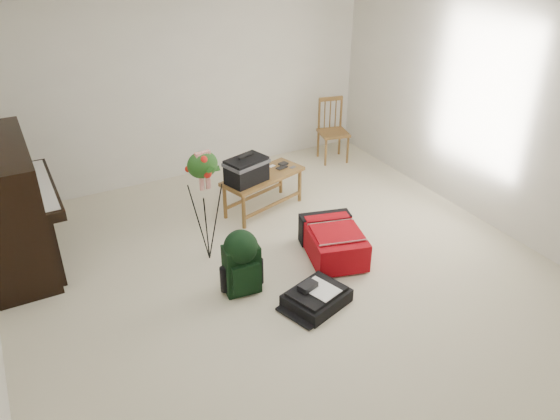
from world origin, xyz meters
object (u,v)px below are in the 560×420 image
flower_stand (206,207)px  dining_chair (332,131)px  piano (11,208)px  green_backpack (242,259)px  red_suitcase (330,239)px  bench (249,170)px  black_duffel (316,297)px

flower_stand → dining_chair: bearing=25.4°
piano → flower_stand: bearing=-27.1°
piano → green_backpack: bearing=-40.9°
dining_chair → red_suitcase: 2.42m
piano → flower_stand: size_ratio=1.24×
bench → green_backpack: (-0.70, -1.30, -0.19)m
green_backpack → flower_stand: flower_stand is taller
dining_chair → red_suitcase: dining_chair is taller
dining_chair → green_backpack: (-2.37, -2.15, -0.07)m
green_backpack → flower_stand: size_ratio=0.53×
bench → green_backpack: size_ratio=1.68×
black_duffel → flower_stand: flower_stand is taller
bench → green_backpack: 1.49m
dining_chair → flower_stand: 2.88m
bench → red_suitcase: bearing=-90.2°
flower_stand → piano: bearing=146.6°
dining_chair → red_suitcase: (-1.32, -2.02, -0.25)m
dining_chair → black_duffel: (-1.88, -2.65, -0.34)m
bench → green_backpack: bench is taller
black_duffel → flower_stand: (-0.57, 1.14, 0.51)m
dining_chair → flower_stand: flower_stand is taller
flower_stand → black_duffel: bearing=-69.6°
red_suitcase → green_backpack: bearing=-157.6°
piano → red_suitcase: 3.12m
bench → dining_chair: 1.88m
piano → flower_stand: 1.86m
green_backpack → dining_chair: bearing=48.3°
red_suitcase → green_backpack: 1.07m
black_duffel → flower_stand: 1.37m
piano → red_suitcase: size_ratio=1.70×
piano → bench: size_ratio=1.40×
red_suitcase → green_backpack: size_ratio=1.38×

